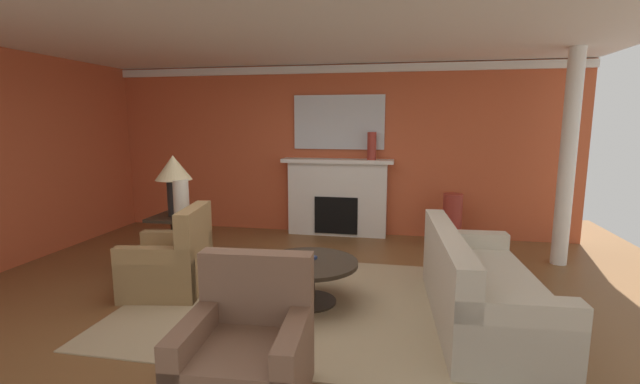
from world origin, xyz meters
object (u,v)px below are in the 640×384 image
vase_mantel_right (372,146)px  vase_tall_corner (452,220)px  sofa (479,291)px  vase_on_side_table (181,199)px  armchair_facing_fireplace (247,358)px  table_lamp (174,174)px  armchair_near_window (171,265)px  fireplace (337,199)px  side_table (177,239)px  coffee_table (309,272)px  mantel_mirror (339,122)px

vase_mantel_right → vase_tall_corner: bearing=-11.4°
sofa → vase_on_side_table: bearing=169.0°
armchair_facing_fireplace → table_lamp: table_lamp is taller
armchair_near_window → fireplace: bearing=62.8°
vase_on_side_table → vase_mantel_right: bearing=45.8°
side_table → table_lamp: table_lamp is taller
armchair_facing_fireplace → vase_mantel_right: bearing=83.7°
coffee_table → side_table: (-1.84, 0.68, 0.06)m
mantel_mirror → vase_tall_corner: 2.34m
sofa → vase_tall_corner: 2.56m
sofa → vase_tall_corner: bearing=89.7°
mantel_mirror → armchair_facing_fireplace: size_ratio=1.55×
mantel_mirror → side_table: mantel_mirror is taller
side_table → vase_mantel_right: 3.23m
mantel_mirror → armchair_facing_fireplace: 4.77m
side_table → vase_on_side_table: 0.57m
armchair_facing_fireplace → vase_mantel_right: vase_mantel_right is taller
table_lamp → vase_tall_corner: (3.49, 1.79, -0.83)m
coffee_table → vase_tall_corner: 2.97m
sofa → armchair_near_window: size_ratio=2.26×
armchair_near_window → coffee_table: 1.55m
vase_on_side_table → vase_mantel_right: (2.10, 2.16, 0.54)m
fireplace → sofa: (1.78, -2.86, -0.30)m
armchair_near_window → vase_mantel_right: 3.54m
armchair_facing_fireplace → side_table: size_ratio=1.36×
sofa → armchair_near_window: bearing=178.1°
armchair_facing_fireplace → side_table: armchair_facing_fireplace is taller
fireplace → side_table: 2.71m
side_table → vase_tall_corner: vase_tall_corner is taller
mantel_mirror → vase_mantel_right: bearing=-17.2°
sofa → coffee_table: (-1.64, 0.09, 0.04)m
coffee_table → fireplace: bearing=92.8°
mantel_mirror → sofa: (1.78, -2.98, -1.54)m
mantel_mirror → coffee_table: (0.14, -2.89, -1.50)m
armchair_near_window → vase_on_side_table: (-0.14, 0.54, 0.63)m
vase_mantel_right → armchair_near_window: bearing=-126.0°
armchair_near_window → table_lamp: (-0.29, 0.66, 0.92)m
coffee_table → table_lamp: bearing=159.8°
fireplace → vase_mantel_right: size_ratio=4.15×
sofa → armchair_near_window: 3.20m
mantel_mirror → vase_tall_corner: mantel_mirror is taller
armchair_near_window → armchair_facing_fireplace: size_ratio=1.00×
fireplace → mantel_mirror: mantel_mirror is taller
mantel_mirror → sofa: mantel_mirror is taller
vase_tall_corner → vase_on_side_table: (-3.34, -1.91, 0.54)m
armchair_facing_fireplace → vase_on_side_table: bearing=126.7°
armchair_facing_fireplace → vase_mantel_right: size_ratio=2.19×
coffee_table → side_table: side_table is taller
armchair_facing_fireplace → table_lamp: bearing=127.7°
vase_tall_corner → armchair_facing_fireplace: bearing=-112.8°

